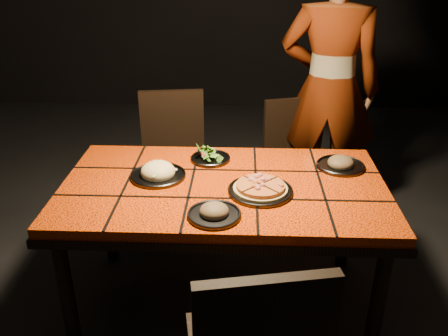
{
  "coord_description": "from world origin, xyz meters",
  "views": [
    {
      "loc": [
        0.09,
        -2.08,
        1.84
      ],
      "look_at": [
        0.0,
        0.03,
        0.82
      ],
      "focal_mm": 38.0,
      "sensor_mm": 36.0,
      "label": 1
    }
  ],
  "objects_px": {
    "diner": "(329,90)",
    "plate_pasta": "(158,173)",
    "chair_far_left": "(174,153)",
    "plate_pizza": "(260,189)",
    "dining_table": "(224,197)",
    "chair_far_right": "(294,153)"
  },
  "relations": [
    {
      "from": "diner",
      "to": "plate_pasta",
      "type": "relative_size",
      "value": 6.63
    },
    {
      "from": "chair_far_left",
      "to": "plate_pasta",
      "type": "bearing_deg",
      "value": -95.34
    },
    {
      "from": "plate_pizza",
      "to": "plate_pasta",
      "type": "height_order",
      "value": "plate_pasta"
    },
    {
      "from": "dining_table",
      "to": "chair_far_left",
      "type": "height_order",
      "value": "chair_far_left"
    },
    {
      "from": "dining_table",
      "to": "plate_pasta",
      "type": "distance_m",
      "value": 0.36
    },
    {
      "from": "chair_far_left",
      "to": "dining_table",
      "type": "bearing_deg",
      "value": -73.8
    },
    {
      "from": "chair_far_left",
      "to": "diner",
      "type": "bearing_deg",
      "value": 3.92
    },
    {
      "from": "diner",
      "to": "chair_far_right",
      "type": "bearing_deg",
      "value": 32.74
    },
    {
      "from": "diner",
      "to": "plate_pizza",
      "type": "relative_size",
      "value": 5.05
    },
    {
      "from": "dining_table",
      "to": "chair_far_right",
      "type": "height_order",
      "value": "chair_far_right"
    },
    {
      "from": "plate_pizza",
      "to": "plate_pasta",
      "type": "relative_size",
      "value": 1.31
    },
    {
      "from": "chair_far_right",
      "to": "diner",
      "type": "bearing_deg",
      "value": 5.43
    },
    {
      "from": "plate_pizza",
      "to": "dining_table",
      "type": "bearing_deg",
      "value": 154.75
    },
    {
      "from": "diner",
      "to": "dining_table",
      "type": "bearing_deg",
      "value": 68.63
    },
    {
      "from": "dining_table",
      "to": "plate_pasta",
      "type": "xyz_separation_m",
      "value": [
        -0.34,
        0.06,
        0.1
      ]
    },
    {
      "from": "dining_table",
      "to": "diner",
      "type": "height_order",
      "value": "diner"
    },
    {
      "from": "dining_table",
      "to": "plate_pizza",
      "type": "bearing_deg",
      "value": -25.25
    },
    {
      "from": "chair_far_right",
      "to": "plate_pizza",
      "type": "distance_m",
      "value": 1.11
    },
    {
      "from": "dining_table",
      "to": "chair_far_left",
      "type": "xyz_separation_m",
      "value": [
        -0.37,
        0.82,
        -0.13
      ]
    },
    {
      "from": "dining_table",
      "to": "plate_pasta",
      "type": "bearing_deg",
      "value": 170.29
    },
    {
      "from": "chair_far_left",
      "to": "chair_far_right",
      "type": "xyz_separation_m",
      "value": [
        0.82,
        0.14,
        -0.05
      ]
    },
    {
      "from": "chair_far_left",
      "to": "plate_pizza",
      "type": "height_order",
      "value": "chair_far_left"
    }
  ]
}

